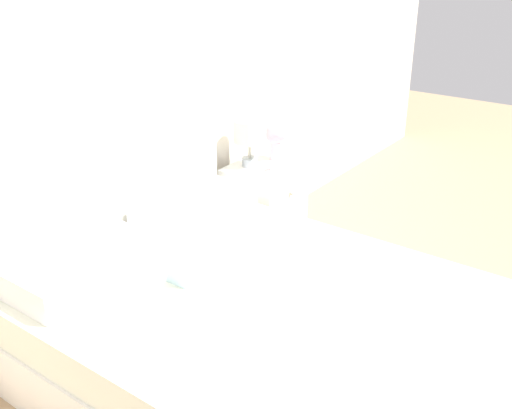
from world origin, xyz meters
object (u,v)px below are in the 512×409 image
table_lamp (250,133)px  bed (252,331)px  teacup (276,167)px  flower_vase (276,135)px  nightstand (264,210)px

table_lamp → bed: bearing=-142.8°
bed → teacup: 1.26m
flower_vase → bed: bearing=-149.6°
flower_vase → teacup: size_ratio=1.95×
flower_vase → teacup: 0.26m
table_lamp → teacup: table_lamp is taller
teacup → table_lamp: bearing=98.2°
flower_vase → table_lamp: bearing=164.3°
nightstand → flower_vase: flower_vase is taller
nightstand → table_lamp: table_lamp is taller
table_lamp → flower_vase: size_ratio=1.18×
table_lamp → teacup: (0.03, -0.19, -0.19)m
nightstand → table_lamp: (-0.04, 0.08, 0.52)m
bed → nightstand: (1.07, 0.70, 0.03)m
table_lamp → flower_vase: bearing=-15.7°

